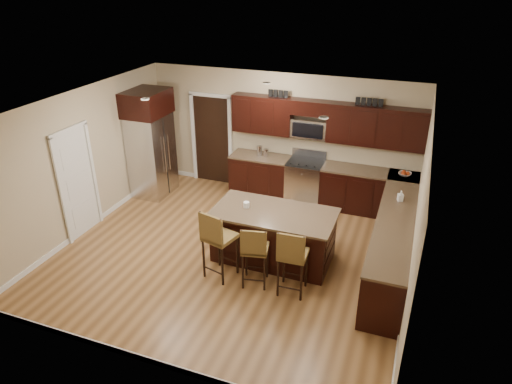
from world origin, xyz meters
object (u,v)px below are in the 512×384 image
at_px(stool_mid, 255,250).
at_px(stool_right, 292,255).
at_px(island, 273,237).
at_px(refrigerator, 151,143).
at_px(stool_left, 217,238).
at_px(range, 305,181).

relative_size(stool_mid, stool_right, 0.94).
bearing_deg(island, stool_mid, -92.08).
bearing_deg(refrigerator, stool_mid, -35.90).
bearing_deg(stool_left, stool_right, 14.85).
relative_size(island, refrigerator, 0.89).
height_order(island, stool_right, stool_right).
bearing_deg(refrigerator, range, 13.25).
bearing_deg(range, stool_left, -100.95).
height_order(stool_right, refrigerator, refrigerator).
height_order(range, stool_right, stool_right).
distance_m(stool_right, refrigerator, 4.64).
bearing_deg(island, refrigerator, 155.33).
bearing_deg(stool_mid, range, 78.29).
xyz_separation_m(range, island, (0.06, -2.34, -0.04)).
xyz_separation_m(stool_left, refrigerator, (-2.68, 2.41, 0.44)).
height_order(island, stool_left, stool_left).
bearing_deg(refrigerator, stool_right, -31.51).
bearing_deg(stool_right, range, 98.53).
bearing_deg(stool_mid, stool_right, -12.62).
distance_m(stool_mid, refrigerator, 4.14).
relative_size(range, stool_right, 0.97).
bearing_deg(stool_mid, refrigerator, 131.97).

